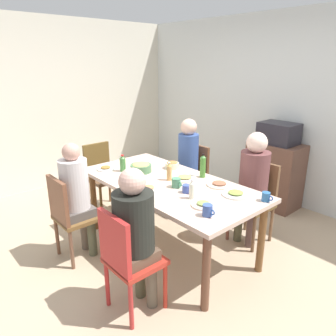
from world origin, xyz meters
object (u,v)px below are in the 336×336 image
object	(u,v)px
chair_2	(70,213)
bottle_3	(123,164)
cup_1	(187,189)
bottle_1	(192,190)
plate_5	(219,184)
cup_2	(266,197)
chair_3	(192,175)
bottle_2	(169,172)
person_4	(135,228)
cup_0	(208,210)
chair_0	(256,197)
person_0	(253,178)
dining_table	(168,189)
plate_0	(185,178)
bowl_1	(172,165)
plate_2	(203,204)
side_cabinet	(274,175)
plate_3	(148,188)
person_2	(76,192)
chair_1	(101,172)
bottle_0	(203,166)
chair_4	(127,257)
microwave	(279,133)
plate_4	(236,194)
plate_1	(106,168)
bowl_0	(141,167)
person_3	(188,159)

from	to	relation	value
chair_2	bottle_3	bearing A→B (deg)	97.14
cup_1	bottle_1	xyz separation A→B (m)	(0.13, -0.06, 0.05)
plate_5	cup_2	size ratio (longest dim) A/B	2.30
chair_3	bottle_2	xyz separation A→B (m)	(0.47, -0.83, 0.35)
person_4	cup_0	xyz separation A→B (m)	(0.28, 0.51, 0.09)
chair_0	chair_2	world-z (taller)	same
person_0	chair_2	bearing A→B (deg)	-121.23
dining_table	plate_0	size ratio (longest dim) A/B	7.92
bowl_1	bottle_1	distance (m)	0.88
cup_0	cup_1	bearing A→B (deg)	155.33
plate_2	bowl_1	size ratio (longest dim) A/B	1.30
dining_table	chair_0	distance (m)	1.02
person_0	side_cabinet	bearing A→B (deg)	108.66
chair_2	plate_5	xyz separation A→B (m)	(0.92, 1.19, 0.27)
cup_1	plate_3	bearing A→B (deg)	-142.83
person_2	chair_3	bearing A→B (deg)	90.00
dining_table	person_0	distance (m)	0.93
chair_1	plate_5	xyz separation A→B (m)	(1.80, 0.32, 0.27)
bottle_0	bottle_2	xyz separation A→B (m)	(-0.17, -0.33, -0.03)
chair_1	chair_4	world-z (taller)	same
microwave	bottle_2	bearing A→B (deg)	-95.39
person_0	bottle_2	bearing A→B (deg)	-125.59
microwave	plate_4	bearing A→B (deg)	-71.58
chair_0	plate_0	distance (m)	0.86
bowl_1	bottle_1	bearing A→B (deg)	-30.41
chair_1	person_0	bearing A→B (deg)	22.54
plate_2	cup_2	world-z (taller)	cup_2
chair_0	plate_3	size ratio (longest dim) A/B	4.20
dining_table	cup_1	size ratio (longest dim) A/B	17.85
chair_2	plate_3	distance (m)	0.84
chair_4	person_4	distance (m)	0.24
plate_1	plate_0	bearing A→B (deg)	28.96
chair_1	bottle_2	bearing A→B (deg)	1.76
chair_1	microwave	xyz separation A→B (m)	(1.52, 1.84, 0.53)
dining_table	plate_5	xyz separation A→B (m)	(0.42, 0.32, 0.09)
chair_1	cup_0	xyz separation A→B (m)	(2.16, -0.27, 0.31)
plate_4	chair_1	bearing A→B (deg)	-173.23
chair_3	plate_2	bearing A→B (deg)	-42.05
plate_4	bottle_1	world-z (taller)	bottle_1
plate_5	plate_4	bearing A→B (deg)	-15.94
person_0	chair_2	size ratio (longest dim) A/B	1.40
bowl_0	person_0	bearing A→B (deg)	40.33
person_2	side_cabinet	distance (m)	2.71
person_2	cup_0	size ratio (longest dim) A/B	10.35
chair_3	side_cabinet	distance (m)	1.17
dining_table	plate_0	bearing A→B (deg)	71.56
chair_2	cup_1	bearing A→B (deg)	44.40
bottle_0	bottle_3	size ratio (longest dim) A/B	1.36
bowl_0	person_3	bearing A→B (deg)	94.36
plate_0	bottle_2	xyz separation A→B (m)	(-0.09, -0.14, 0.08)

